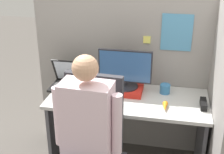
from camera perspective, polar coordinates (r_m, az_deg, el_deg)
The scene contains 12 objects.
cubicle_panel_back at distance 2.99m, azimuth 3.94°, elevation 0.39°, with size 1.88×0.05×1.56m.
cubicle_panel_right at distance 2.65m, azimuth 18.32°, elevation -4.15°, with size 0.04×1.23×1.56m.
desk at distance 2.81m, azimuth 2.84°, elevation -6.91°, with size 1.38×0.61×0.71m.
paper_box at distance 2.81m, azimuth 2.31°, elevation -2.24°, with size 0.32×0.25×0.05m.
monitor at distance 2.74m, azimuth 2.39°, elevation 1.39°, with size 0.47×0.24×0.34m.
laptop at distance 2.92m, azimuth -7.65°, elevation -0.89°, with size 0.35×0.26×0.26m.
mouse at distance 2.74m, azimuth -3.08°, elevation -3.30°, with size 0.07×0.04×0.03m.
stapler at distance 2.67m, azimuth 16.38°, elevation -4.76°, with size 0.05×0.16×0.05m.
carrot_toy at distance 2.57m, azimuth 9.66°, elevation -5.37°, with size 0.05×0.15×0.05m.
office_chair at distance 2.37m, azimuth -3.77°, elevation -12.91°, with size 0.53×0.57×1.09m.
person at distance 2.12m, azimuth -4.79°, elevation -10.92°, with size 0.48×0.44×1.32m.
coffee_mug at distance 2.82m, azimuth 9.67°, elevation -2.14°, with size 0.09×0.09×0.08m.
Camera 1 is at (0.34, -2.10, 1.95)m, focal length 50.00 mm.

